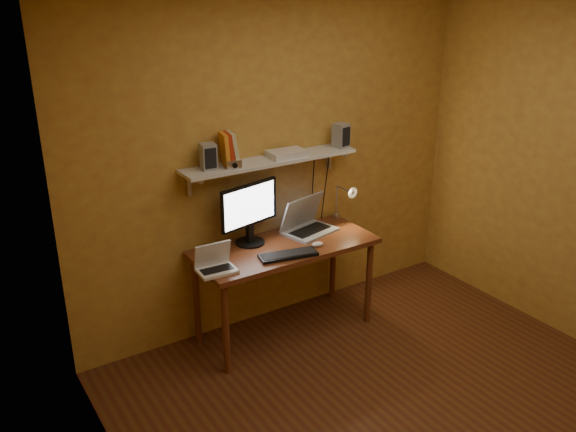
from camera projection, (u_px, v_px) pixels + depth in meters
room at (427, 229)px, 3.45m from camera, size 3.44×3.24×2.64m
desk at (285, 255)px, 4.62m from camera, size 1.40×0.60×0.75m
wall_shelf at (271, 161)px, 4.51m from camera, size 1.40×0.25×0.21m
monitor at (249, 211)px, 4.51m from camera, size 0.52×0.26×0.47m
laptop at (306, 222)px, 4.81m from camera, size 0.45×0.37×0.29m
netbook at (215, 263)px, 4.17m from camera, size 0.27×0.20×0.20m
keyboard at (288, 255)px, 4.39m from camera, size 0.45×0.23×0.02m
mouse at (317, 244)px, 4.55m from camera, size 0.10×0.07×0.03m
desk_lamp at (345, 198)px, 4.94m from camera, size 0.09×0.23×0.38m
speaker_left at (208, 157)px, 4.23m from camera, size 0.11×0.11×0.18m
speaker_right at (341, 135)px, 4.78m from camera, size 0.12×0.12×0.19m
books at (229, 150)px, 4.29m from camera, size 0.15×0.17×0.24m
shelf_camera at (234, 165)px, 4.26m from camera, size 0.11×0.06×0.06m
router at (287, 153)px, 4.56m from camera, size 0.29×0.21×0.05m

